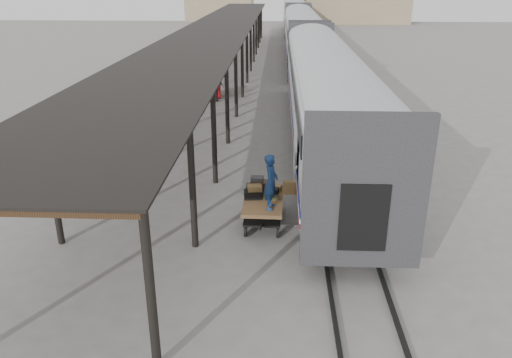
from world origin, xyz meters
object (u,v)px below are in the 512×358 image
object	(u,v)px
luggage_tug	(214,88)
porter	(271,182)
baggage_cart	(263,205)
pedestrian	(215,87)

from	to	relation	value
luggage_tug	porter	world-z (taller)	porter
baggage_cart	pedestrian	world-z (taller)	pedestrian
baggage_cart	porter	xyz separation A→B (m)	(0.25, -0.65, 1.09)
baggage_cart	porter	bearing A→B (deg)	-67.93
luggage_tug	baggage_cart	bearing A→B (deg)	-85.39
baggage_cart	pedestrian	bearing A→B (deg)	103.14
luggage_tug	pedestrian	size ratio (longest dim) A/B	0.79
porter	pedestrian	size ratio (longest dim) A/B	0.93
pedestrian	porter	bearing A→B (deg)	89.28
baggage_cart	pedestrian	distance (m)	17.39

